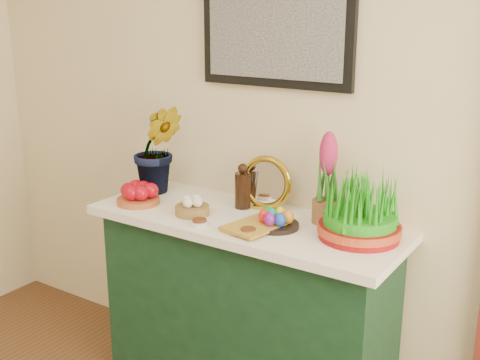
% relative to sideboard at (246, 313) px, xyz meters
% --- Properties ---
extents(sideboard, '(1.30, 0.45, 0.85)m').
position_rel_sideboard_xyz_m(sideboard, '(0.00, 0.00, 0.00)').
color(sideboard, '#153B1F').
rests_on(sideboard, ground).
extents(tablecloth, '(1.40, 0.55, 0.04)m').
position_rel_sideboard_xyz_m(tablecloth, '(0.00, 0.00, 0.45)').
color(tablecloth, white).
rests_on(tablecloth, sideboard).
extents(hyacinth_green, '(0.38, 0.37, 0.58)m').
position_rel_sideboard_xyz_m(hyacinth_green, '(-0.56, 0.07, 0.75)').
color(hyacinth_green, '#317224').
rests_on(hyacinth_green, tablecloth).
extents(apple_bowl, '(0.23, 0.23, 0.10)m').
position_rel_sideboard_xyz_m(apple_bowl, '(-0.52, -0.12, 0.51)').
color(apple_bowl, '#A65029').
rests_on(apple_bowl, tablecloth).
extents(garlic_basket, '(0.16, 0.16, 0.08)m').
position_rel_sideboard_xyz_m(garlic_basket, '(-0.22, -0.10, 0.50)').
color(garlic_basket, olive).
rests_on(garlic_basket, tablecloth).
extents(vinegar_cruet, '(0.07, 0.07, 0.21)m').
position_rel_sideboard_xyz_m(vinegar_cruet, '(-0.08, 0.10, 0.56)').
color(vinegar_cruet, black).
rests_on(vinegar_cruet, tablecloth).
extents(mirror, '(0.25, 0.08, 0.25)m').
position_rel_sideboard_xyz_m(mirror, '(0.01, 0.15, 0.58)').
color(mirror, gold).
rests_on(mirror, tablecloth).
extents(book, '(0.21, 0.27, 0.03)m').
position_rel_sideboard_xyz_m(book, '(0.02, -0.09, 0.48)').
color(book, '#B88D2A').
rests_on(book, tablecloth).
extents(spice_dish_left, '(0.07, 0.07, 0.03)m').
position_rel_sideboard_xyz_m(spice_dish_left, '(-0.11, -0.20, 0.48)').
color(spice_dish_left, silver).
rests_on(spice_dish_left, tablecloth).
extents(spice_dish_right, '(0.08, 0.08, 0.03)m').
position_rel_sideboard_xyz_m(spice_dish_right, '(0.12, -0.18, 0.48)').
color(spice_dish_right, silver).
rests_on(spice_dish_right, tablecloth).
extents(egg_plate, '(0.22, 0.22, 0.08)m').
position_rel_sideboard_xyz_m(egg_plate, '(0.17, -0.04, 0.50)').
color(egg_plate, black).
rests_on(egg_plate, tablecloth).
extents(hyacinth_pink, '(0.12, 0.12, 0.39)m').
position_rel_sideboard_xyz_m(hyacinth_pink, '(0.32, 0.13, 0.64)').
color(hyacinth_pink, brown).
rests_on(hyacinth_pink, tablecloth).
extents(wheatgrass_sabzeh, '(0.33, 0.33, 0.27)m').
position_rel_sideboard_xyz_m(wheatgrass_sabzeh, '(0.51, 0.04, 0.58)').
color(wheatgrass_sabzeh, maroon).
rests_on(wheatgrass_sabzeh, tablecloth).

